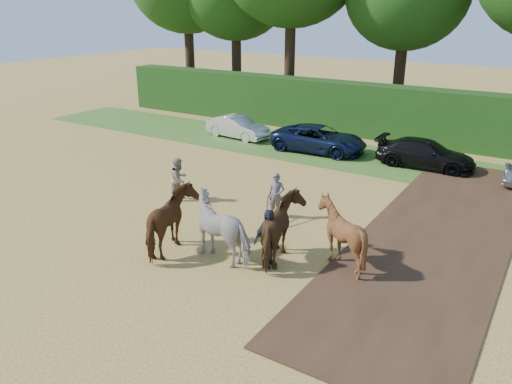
# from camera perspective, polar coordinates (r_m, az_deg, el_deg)

# --- Properties ---
(ground) EXTENTS (120.00, 120.00, 0.00)m
(ground) POSITION_cam_1_polar(r_m,az_deg,el_deg) (12.48, 5.50, -14.93)
(ground) COLOR gold
(ground) RESTS_ON ground
(earth_strip) EXTENTS (4.50, 17.00, 0.05)m
(earth_strip) POSITION_cam_1_polar(r_m,az_deg,el_deg) (17.93, 20.19, -4.44)
(earth_strip) COLOR #472D1C
(earth_strip) RESTS_ON ground
(grass_verge) EXTENTS (50.00, 5.00, 0.03)m
(grass_verge) POSITION_cam_1_polar(r_m,az_deg,el_deg) (24.65, 20.55, 2.26)
(grass_verge) COLOR #38601E
(grass_verge) RESTS_ON ground
(hedgerow) EXTENTS (46.00, 1.60, 3.00)m
(hedgerow) POSITION_cam_1_polar(r_m,az_deg,el_deg) (28.58, 22.95, 7.44)
(hedgerow) COLOR #14380F
(hedgerow) RESTS_ON ground
(spectator_near) EXTENTS (0.71, 0.88, 1.72)m
(spectator_near) POSITION_cam_1_polar(r_m,az_deg,el_deg) (19.67, -8.76, 1.47)
(spectator_near) COLOR #B5AB8E
(spectator_near) RESTS_ON ground
(spectator_far) EXTENTS (0.72, 1.14, 1.80)m
(spectator_far) POSITION_cam_1_polar(r_m,az_deg,el_deg) (14.48, 1.39, -5.33)
(spectator_far) COLOR #252732
(spectator_far) RESTS_ON ground
(plough_team) EXTENTS (6.65, 5.60, 1.99)m
(plough_team) POSITION_cam_1_polar(r_m,az_deg,el_deg) (14.96, -0.10, -4.05)
(plough_team) COLOR #5B3516
(plough_team) RESTS_ON ground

